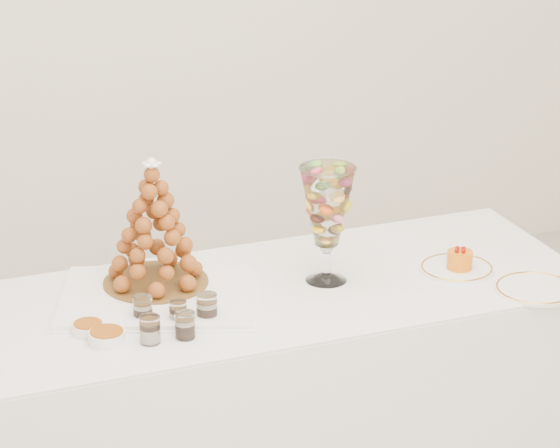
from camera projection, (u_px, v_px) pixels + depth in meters
name	position (u px, v px, depth m)	size (l,w,h in m)	color
buffet_table	(280.00, 394.00, 3.91)	(1.82, 0.81, 0.68)	white
lace_tray	(158.00, 298.00, 3.71)	(0.54, 0.40, 0.02)	white
macaron_vase	(327.00, 208.00, 3.76)	(0.16, 0.16, 0.35)	white
cake_plate	(457.00, 269.00, 3.91)	(0.22, 0.22, 0.01)	white
spare_plate	(535.00, 289.00, 3.77)	(0.23, 0.23, 0.01)	white
verrine_a	(143.00, 309.00, 3.57)	(0.05, 0.05, 0.07)	white
verrine_b	(178.00, 313.00, 3.56)	(0.05, 0.05, 0.06)	white
verrine_c	(207.00, 308.00, 3.58)	(0.06, 0.06, 0.08)	white
verrine_d	(150.00, 330.00, 3.45)	(0.06, 0.06, 0.07)	white
verrine_e	(185.00, 325.00, 3.48)	(0.05, 0.05, 0.07)	white
ramekin_back	(88.00, 328.00, 3.51)	(0.08, 0.08, 0.03)	white
ramekin_front	(107.00, 337.00, 3.46)	(0.10, 0.10, 0.03)	white
croquembouche	(154.00, 223.00, 3.71)	(0.30, 0.30, 0.38)	brown
mousse_cake	(460.00, 259.00, 3.89)	(0.08, 0.08, 0.07)	orange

